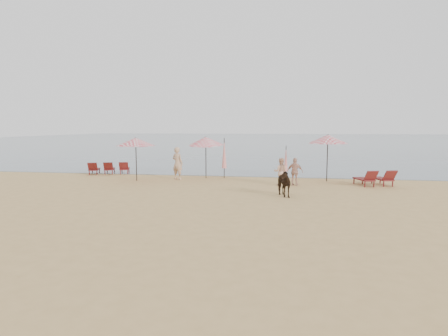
% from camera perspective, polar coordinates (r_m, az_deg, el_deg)
% --- Properties ---
extents(ground, '(120.00, 120.00, 0.00)m').
position_cam_1_polar(ground, '(13.95, -3.30, -6.74)').
color(ground, tan).
rests_on(ground, ground).
extents(sea, '(160.00, 140.00, 0.06)m').
position_cam_1_polar(sea, '(93.36, 7.39, 4.35)').
color(sea, '#51606B').
rests_on(sea, ground).
extents(lounger_cluster_left, '(2.90, 2.25, 0.56)m').
position_cam_1_polar(lounger_cluster_left, '(26.11, -17.09, -0.02)').
color(lounger_cluster_left, maroon).
rests_on(lounger_cluster_left, ground).
extents(lounger_cluster_right, '(2.07, 2.03, 0.60)m').
position_cam_1_polar(lounger_cluster_right, '(21.53, 22.05, -1.44)').
color(lounger_cluster_right, maroon).
rests_on(lounger_cluster_right, ground).
extents(umbrella_open_left_a, '(2.22, 2.22, 2.53)m').
position_cam_1_polar(umbrella_open_left_a, '(22.34, -13.30, 3.90)').
color(umbrella_open_left_a, black).
rests_on(umbrella_open_left_a, ground).
extents(umbrella_open_left_b, '(2.07, 2.11, 2.64)m').
position_cam_1_polar(umbrella_open_left_b, '(22.83, -2.79, 4.14)').
color(umbrella_open_left_b, black).
rests_on(umbrella_open_left_b, ground).
extents(umbrella_open_right, '(2.22, 2.22, 2.71)m').
position_cam_1_polar(umbrella_open_right, '(22.24, 15.54, 4.26)').
color(umbrella_open_right, black).
rests_on(umbrella_open_right, ground).
extents(umbrella_closed_left, '(0.30, 0.30, 2.46)m').
position_cam_1_polar(umbrella_closed_left, '(22.99, 0.04, 2.24)').
color(umbrella_closed_left, black).
rests_on(umbrella_closed_left, ground).
extents(umbrella_closed_right, '(0.25, 0.25, 2.02)m').
position_cam_1_polar(umbrella_closed_right, '(22.63, 9.41, 1.40)').
color(umbrella_closed_right, black).
rests_on(umbrella_closed_right, ground).
extents(cow, '(1.17, 1.61, 1.24)m').
position_cam_1_polar(cow, '(17.18, 8.79, -2.23)').
color(cow, black).
rests_on(cow, ground).
extents(beachgoer_left, '(0.83, 0.70, 1.95)m').
position_cam_1_polar(beachgoer_left, '(22.52, -7.10, 0.73)').
color(beachgoer_left, tan).
rests_on(beachgoer_left, ground).
extents(beachgoer_right_a, '(0.72, 0.56, 1.48)m').
position_cam_1_polar(beachgoer_right_a, '(20.35, 8.62, -0.55)').
color(beachgoer_right_a, '#E0AA8C').
rests_on(beachgoer_right_a, ground).
extents(beachgoer_right_b, '(0.94, 0.58, 1.50)m').
position_cam_1_polar(beachgoer_right_b, '(20.39, 10.77, -0.55)').
color(beachgoer_right_b, tan).
rests_on(beachgoer_right_b, ground).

